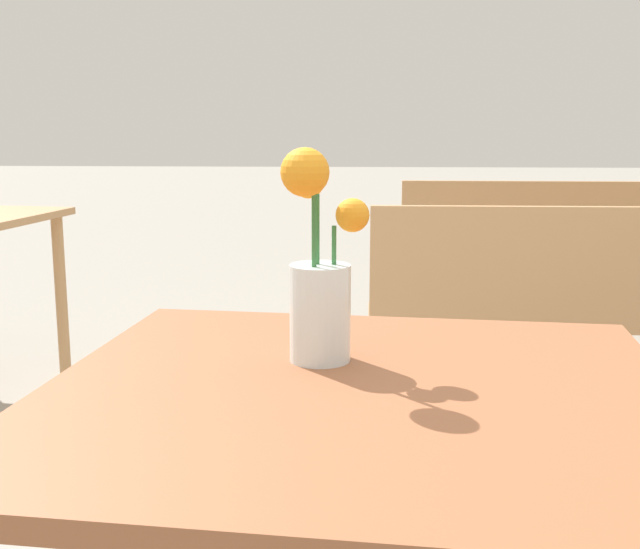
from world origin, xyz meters
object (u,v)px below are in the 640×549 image
flower_vase (319,288)px  bench_near (628,316)px  bench_middle (585,259)px  table_front (358,463)px

flower_vase → bench_near: size_ratio=0.18×
bench_middle → table_front: bearing=-110.8°
flower_vase → bench_near: bearing=57.8°
bench_middle → flower_vase: bearing=-112.7°
table_front → flower_vase: (-0.06, 0.12, 0.22)m
bench_near → bench_middle: size_ratio=0.99×
bench_near → flower_vase: bearing=-122.2°
table_front → flower_vase: bearing=117.4°
bench_near → bench_middle: 1.17m
table_front → bench_middle: bearing=69.2°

